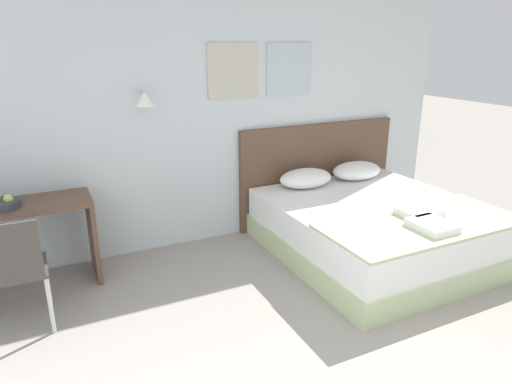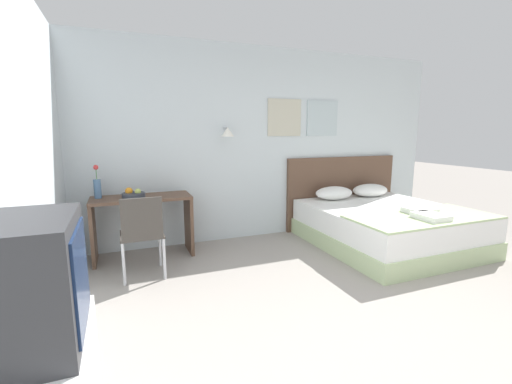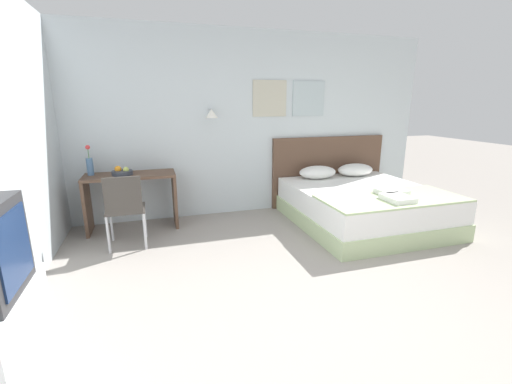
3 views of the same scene
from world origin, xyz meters
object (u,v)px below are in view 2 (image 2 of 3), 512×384
(bed, at_px, (386,227))
(headboard, at_px, (342,192))
(pillow_right, at_px, (370,190))
(desk, at_px, (143,215))
(folded_towel_mid_bed, at_px, (431,216))
(desk_chair, at_px, (142,230))
(television, at_px, (13,286))
(folded_towel_near_foot, at_px, (420,210))
(pillow_left, at_px, (334,193))
(flower_vase, at_px, (97,186))
(throw_blanket, at_px, (423,217))
(fruit_bowl, at_px, (133,194))

(bed, xyz_separation_m, headboard, (0.00, 1.02, 0.30))
(pillow_right, relative_size, desk, 0.51)
(folded_towel_mid_bed, distance_m, desk_chair, 3.15)
(television, bearing_deg, folded_towel_near_foot, 24.39)
(desk, bearing_deg, pillow_right, -0.05)
(pillow_left, height_order, pillow_right, same)
(pillow_left, relative_size, flower_vase, 1.51)
(bed, relative_size, television, 4.21)
(pillow_right, height_order, throw_blanket, pillow_right)
(folded_towel_near_foot, height_order, fruit_bowl, fruit_bowl)
(headboard, relative_size, throw_blanket, 1.10)
(headboard, bearing_deg, desk, -174.98)
(throw_blanket, bearing_deg, bed, 90.00)
(folded_towel_near_foot, relative_size, folded_towel_mid_bed, 0.98)
(folded_towel_mid_bed, bearing_deg, headboard, 88.62)
(throw_blanket, height_order, folded_towel_near_foot, folded_towel_near_foot)
(pillow_left, distance_m, desk, 2.71)
(fruit_bowl, distance_m, flower_vase, 0.41)
(pillow_left, distance_m, flower_vase, 3.19)
(pillow_right, bearing_deg, throw_blanket, -104.13)
(bed, distance_m, folded_towel_mid_bed, 0.78)
(bed, xyz_separation_m, fruit_bowl, (-3.13, 0.72, 0.53))
(fruit_bowl, relative_size, flower_vase, 0.67)
(headboard, height_order, throw_blanket, headboard)
(pillow_left, bearing_deg, flower_vase, 178.60)
(folded_towel_mid_bed, distance_m, desk, 3.34)
(bed, bearing_deg, pillow_right, 66.03)
(pillow_left, relative_size, desk, 0.51)
(pillow_left, height_order, folded_towel_near_foot, pillow_left)
(throw_blanket, distance_m, folded_towel_near_foot, 0.17)
(flower_vase, bearing_deg, bed, -13.23)
(folded_towel_near_foot, distance_m, television, 4.10)
(bed, xyz_separation_m, pillow_left, (-0.33, 0.75, 0.35))
(headboard, relative_size, flower_vase, 5.01)
(pillow_right, xyz_separation_m, throw_blanket, (-0.33, -1.32, -0.08))
(pillow_left, distance_m, desk_chair, 2.83)
(headboard, xyz_separation_m, folded_towel_mid_bed, (-0.04, -1.73, 0.01))
(television, bearing_deg, pillow_left, 41.04)
(folded_towel_mid_bed, xyz_separation_m, desk_chair, (-3.05, 0.80, -0.05))
(folded_towel_mid_bed, xyz_separation_m, flower_vase, (-3.47, 1.54, 0.32))
(desk_chair, bearing_deg, television, -103.66)
(desk, height_order, desk_chair, desk_chair)
(headboard, distance_m, fruit_bowl, 3.15)
(pillow_right, xyz_separation_m, flower_vase, (-3.84, 0.08, 0.28))
(desk, bearing_deg, folded_towel_near_foot, -20.72)
(headboard, bearing_deg, desk_chair, -163.28)
(headboard, distance_m, pillow_right, 0.43)
(pillow_left, relative_size, desk_chair, 0.67)
(flower_vase, bearing_deg, pillow_left, -1.40)
(folded_towel_near_foot, bearing_deg, bed, 101.86)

